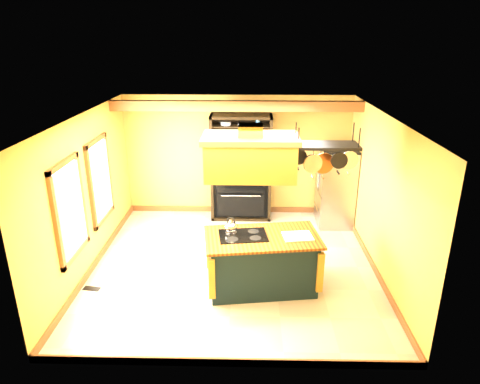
{
  "coord_description": "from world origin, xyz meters",
  "views": [
    {
      "loc": [
        0.27,
        -6.76,
        3.94
      ],
      "look_at": [
        0.11,
        0.3,
        1.31
      ],
      "focal_mm": 32.0,
      "sensor_mm": 36.0,
      "label": 1
    }
  ],
  "objects_px": {
    "refrigerator": "(335,188)",
    "pot_rack": "(326,152)",
    "kitchen_island": "(262,261)",
    "hutch": "(241,179)",
    "range_hood": "(250,155)"
  },
  "relations": [
    {
      "from": "refrigerator",
      "to": "hutch",
      "type": "relative_size",
      "value": 0.72
    },
    {
      "from": "kitchen_island",
      "to": "refrigerator",
      "type": "bearing_deg",
      "value": 49.88
    },
    {
      "from": "kitchen_island",
      "to": "hutch",
      "type": "xyz_separation_m",
      "value": [
        -0.39,
        2.91,
        0.43
      ]
    },
    {
      "from": "range_hood",
      "to": "pot_rack",
      "type": "distance_m",
      "value": 1.11
    },
    {
      "from": "kitchen_island",
      "to": "range_hood",
      "type": "height_order",
      "value": "range_hood"
    },
    {
      "from": "refrigerator",
      "to": "pot_rack",
      "type": "bearing_deg",
      "value": -105.96
    },
    {
      "from": "hutch",
      "to": "range_hood",
      "type": "bearing_deg",
      "value": -86.15
    },
    {
      "from": "kitchen_island",
      "to": "pot_rack",
      "type": "xyz_separation_m",
      "value": [
        0.91,
        0.01,
        1.83
      ]
    },
    {
      "from": "kitchen_island",
      "to": "hutch",
      "type": "relative_size",
      "value": 0.83
    },
    {
      "from": "range_hood",
      "to": "pot_rack",
      "type": "xyz_separation_m",
      "value": [
        1.1,
        0.01,
        0.05
      ]
    },
    {
      "from": "kitchen_island",
      "to": "refrigerator",
      "type": "relative_size",
      "value": 1.15
    },
    {
      "from": "kitchen_island",
      "to": "pot_rack",
      "type": "bearing_deg",
      "value": -6.92
    },
    {
      "from": "range_hood",
      "to": "refrigerator",
      "type": "bearing_deg",
      "value": 54.43
    },
    {
      "from": "range_hood",
      "to": "refrigerator",
      "type": "height_order",
      "value": "range_hood"
    },
    {
      "from": "kitchen_island",
      "to": "refrigerator",
      "type": "height_order",
      "value": "refrigerator"
    }
  ]
}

